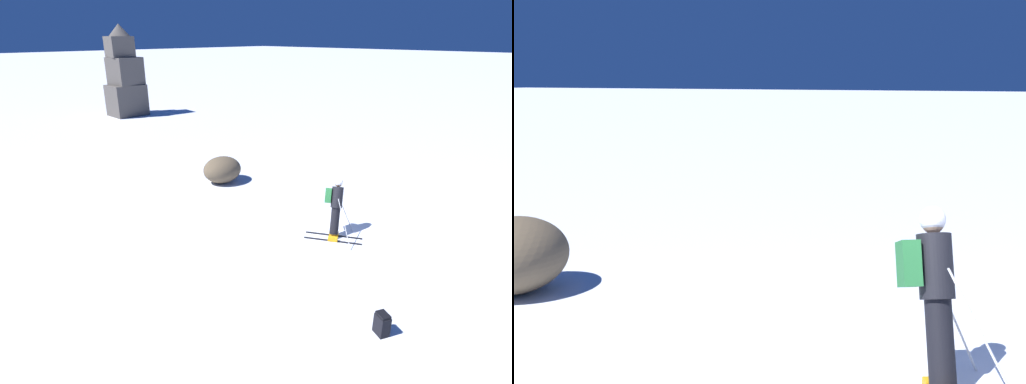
# 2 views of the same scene
# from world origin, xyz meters

# --- Properties ---
(ground_plane) EXTENTS (300.00, 300.00, 0.00)m
(ground_plane) POSITION_xyz_m (0.00, 0.00, 0.00)
(ground_plane) COLOR white
(skier) EXTENTS (1.46, 1.70, 1.79)m
(skier) POSITION_xyz_m (0.01, 0.19, 0.98)
(skier) COLOR black
(skier) RESTS_ON ground
(rock_pillar) EXTENTS (2.46, 2.16, 6.45)m
(rock_pillar) POSITION_xyz_m (5.06, 22.46, 2.70)
(rock_pillar) COLOR #4C4742
(rock_pillar) RESTS_ON ground
(spare_backpack) EXTENTS (0.33, 0.37, 0.50)m
(spare_backpack) POSITION_xyz_m (-2.99, -3.10, 0.24)
(spare_backpack) COLOR black
(spare_backpack) RESTS_ON ground
(exposed_boulder_1) EXTENTS (1.65, 1.40, 1.07)m
(exposed_boulder_1) POSITION_xyz_m (0.58, 6.15, 0.54)
(exposed_boulder_1) COLOR brown
(exposed_boulder_1) RESTS_ON ground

